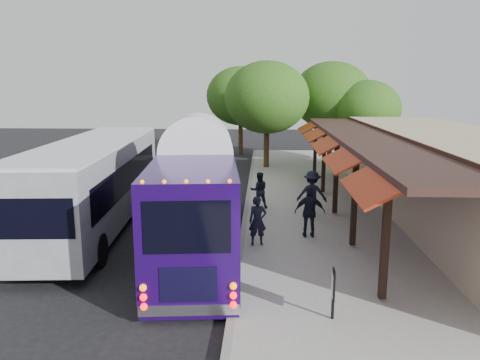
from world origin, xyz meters
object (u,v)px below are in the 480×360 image
(ped_c, at_px, (310,212))
(ped_d, at_px, (312,194))
(ped_a, at_px, (258,221))
(city_bus, at_px, (95,179))
(sign_board, at_px, (333,287))
(ped_b, at_px, (259,190))
(coach_bus, at_px, (198,191))

(ped_c, height_order, ped_d, ped_d)
(ped_d, bearing_deg, ped_a, 66.27)
(city_bus, distance_m, ped_a, 6.90)
(sign_board, bearing_deg, city_bus, 142.32)
(ped_c, relative_size, sign_board, 1.57)
(city_bus, bearing_deg, ped_b, 16.85)
(ped_b, bearing_deg, coach_bus, 56.60)
(city_bus, distance_m, sign_board, 11.16)
(ped_d, bearing_deg, sign_board, 94.72)
(coach_bus, bearing_deg, ped_c, 4.67)
(coach_bus, distance_m, city_bus, 4.87)
(ped_b, bearing_deg, city_bus, 11.37)
(coach_bus, bearing_deg, sign_board, -59.68)
(city_bus, height_order, ped_b, city_bus)
(ped_d, bearing_deg, ped_b, -22.43)
(coach_bus, height_order, ped_c, coach_bus)
(coach_bus, distance_m, ped_c, 4.04)
(city_bus, xyz_separation_m, ped_d, (8.58, 1.21, -0.77))
(coach_bus, distance_m, ped_d, 5.50)
(ped_a, bearing_deg, ped_d, 49.00)
(city_bus, height_order, ped_a, city_bus)
(ped_c, bearing_deg, city_bus, -9.32)
(ped_b, bearing_deg, sign_board, 90.58)
(ped_b, height_order, ped_c, ped_c)
(ped_b, distance_m, ped_c, 4.36)
(city_bus, height_order, ped_d, city_bus)
(coach_bus, xyz_separation_m, ped_c, (3.89, 0.70, -0.87))
(ped_b, xyz_separation_m, ped_c, (1.84, -3.96, 0.12))
(ped_d, height_order, sign_board, ped_d)
(ped_b, relative_size, ped_c, 0.87)
(ped_a, bearing_deg, coach_bus, 163.63)
(city_bus, distance_m, ped_c, 8.41)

